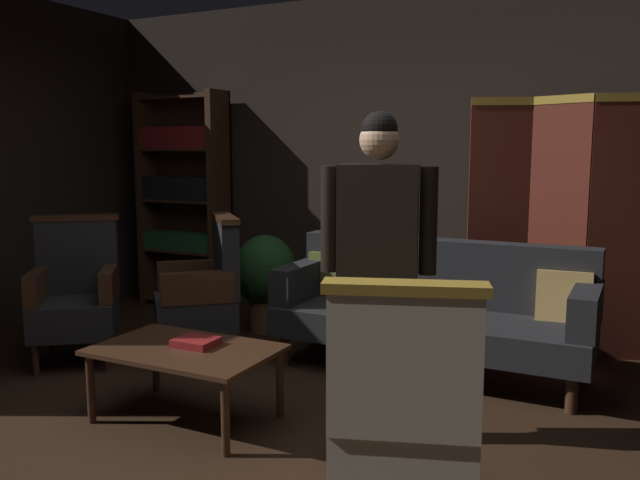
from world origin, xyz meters
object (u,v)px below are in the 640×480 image
Objects in this scene: folding_screen at (558,222)px; bookshelf at (184,194)px; armchair_wing_right at (204,291)px; book_red_leather at (196,342)px; potted_plant at (265,276)px; coffee_table at (185,356)px; standing_figure at (378,246)px; velvet_couch at (434,305)px; armchair_wing_left at (76,294)px; armchair_gilt_accent at (403,410)px.

bookshelf reaches higher than folding_screen.
book_red_leather is at bearing -55.78° from armchair_wing_right.
coffee_table is at bearing -72.70° from potted_plant.
standing_figure is at bearing 11.12° from book_red_leather.
velvet_couch reaches higher than book_red_leather.
bookshelf is 1.39m from potted_plant.
armchair_wing_right is at bearing -92.86° from potted_plant.
armchair_wing_left and armchair_wing_right have the same top height.
coffee_table is 0.96× the size of armchair_wing_right.
standing_figure is (1.63, -0.72, 0.54)m from armchair_wing_right.
bookshelf is at bearing 144.66° from standing_figure.
armchair_gilt_accent is (0.45, -1.93, 0.04)m from velvet_couch.
armchair_gilt_accent is at bearing -18.90° from armchair_wing_left.
coffee_table is (-1.67, -2.25, -0.61)m from folding_screen.
velvet_couch is 1.77m from coffee_table.
folding_screen reaches higher than armchair_wing_right.
armchair_wing_left is (0.36, -1.71, -0.59)m from bookshelf.
standing_figure is at bearing -5.83° from armchair_wing_left.
velvet_couch is at bearing 103.23° from armchair_gilt_accent.
velvet_couch is 2.12× the size of coffee_table.
book_red_leather is (0.62, -0.92, -0.05)m from armchair_wing_right.
potted_plant is at bearing 108.82° from book_red_leather.
book_red_leather is at bearing -123.89° from velvet_couch.
coffee_table is 4.43× the size of book_red_leather.
coffee_table is at bearing -166.31° from standing_figure.
armchair_wing_right reaches higher than book_red_leather.
coffee_table is (1.72, -2.21, -0.71)m from bookshelf.
coffee_table is at bearing -120.69° from book_red_leather.
folding_screen is 1.12× the size of standing_figure.
velvet_couch is at bearing 22.47° from armchair_wing_left.
standing_figure is 2.09× the size of potted_plant.
book_red_leather is (-1.40, 0.51, -0.05)m from armchair_gilt_accent.
armchair_gilt_accent is 2.48m from armchair_wing_right.
bookshelf is 4.17m from armchair_gilt_accent.
coffee_table is at bearing -52.14° from bookshelf.
bookshelf is 2.52× the size of potted_plant.
armchair_wing_right is at bearing -162.46° from velvet_couch.
armchair_wing_right reaches higher than velvet_couch.
armchair_wing_left is (-2.80, 0.96, 0.00)m from armchair_gilt_accent.
armchair_gilt_accent is at bearing -35.23° from armchair_wing_right.
velvet_couch is at bearing -131.49° from folding_screen.
armchair_wing_left is at bearing -122.62° from potted_plant.
armchair_wing_right is (-2.02, 1.43, 0.00)m from armchair_gilt_accent.
folding_screen is 2.33m from potted_plant.
armchair_gilt_accent is 1.00× the size of armchair_wing_left.
book_red_leather is at bearing -71.18° from potted_plant.
potted_plant is at bearing 131.74° from armchair_gilt_accent.
folding_screen is at bearing 29.48° from armchair_wing_right.
armchair_wing_right is at bearing 121.27° from coffee_table.
velvet_couch is 9.38× the size of book_red_leather.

